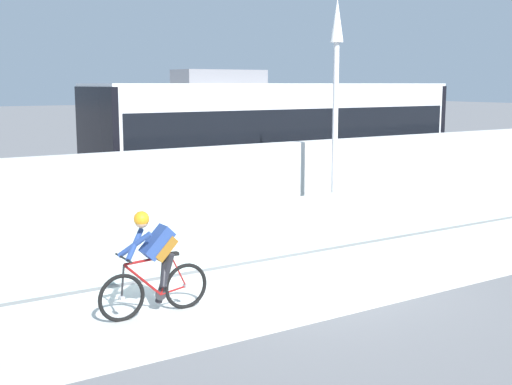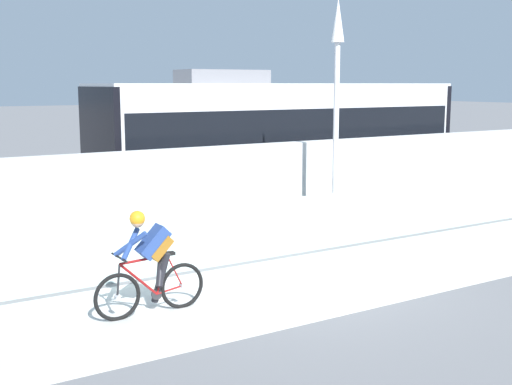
{
  "view_description": "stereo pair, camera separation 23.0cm",
  "coord_description": "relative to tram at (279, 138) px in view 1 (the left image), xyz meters",
  "views": [
    {
      "loc": [
        -6.93,
        -8.9,
        3.44
      ],
      "look_at": [
        0.47,
        2.35,
        1.25
      ],
      "focal_mm": 47.01,
      "sensor_mm": 36.0,
      "label": 1
    },
    {
      "loc": [
        -6.74,
        -9.03,
        3.44
      ],
      "look_at": [
        0.47,
        2.35,
        1.25
      ],
      "focal_mm": 47.01,
      "sensor_mm": 36.0,
      "label": 2
    }
  ],
  "objects": [
    {
      "name": "tram",
      "position": [
        0.0,
        0.0,
        0.0
      ],
      "size": [
        11.06,
        2.54,
        3.81
      ],
      "color": "silver",
      "rests_on": "ground"
    },
    {
      "name": "concrete_barrier_wall",
      "position": [
        -4.21,
        -3.2,
        -0.84
      ],
      "size": [
        32.0,
        0.36,
        2.1
      ],
      "primitive_type": "cube",
      "color": "silver",
      "rests_on": "ground"
    },
    {
      "name": "bike_path_deck",
      "position": [
        -4.21,
        -6.85,
        -1.89
      ],
      "size": [
        32.0,
        3.2,
        0.01
      ],
      "primitive_type": "cube",
      "color": "beige",
      "rests_on": "ground"
    },
    {
      "name": "ground_plane",
      "position": [
        -4.21,
        -6.85,
        -1.89
      ],
      "size": [
        200.0,
        200.0,
        0.0
      ],
      "primitive_type": "plane",
      "color": "slate"
    },
    {
      "name": "glass_parapet",
      "position": [
        -4.21,
        -5.0,
        -1.31
      ],
      "size": [
        32.0,
        0.05,
        1.17
      ],
      "primitive_type": "cube",
      "color": "#ADC6C1",
      "rests_on": "ground"
    },
    {
      "name": "cyclist_on_bike",
      "position": [
        -7.1,
        -6.85,
        -1.11
      ],
      "size": [
        1.77,
        0.58,
        1.61
      ],
      "color": "black",
      "rests_on": "ground"
    },
    {
      "name": "lamp_post_antenna",
      "position": [
        -1.85,
        -4.7,
        1.4
      ],
      "size": [
        0.28,
        0.28,
        5.2
      ],
      "color": "gray",
      "rests_on": "ground"
    },
    {
      "name": "tram_rail_near",
      "position": [
        -4.21,
        -0.72,
        -1.89
      ],
      "size": [
        32.0,
        0.08,
        0.01
      ],
      "primitive_type": "cube",
      "color": "#595654",
      "rests_on": "ground"
    },
    {
      "name": "tram_rail_far",
      "position": [
        -4.21,
        0.72,
        -1.89
      ],
      "size": [
        32.0,
        0.08,
        0.01
      ],
      "primitive_type": "cube",
      "color": "#595654",
      "rests_on": "ground"
    }
  ]
}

